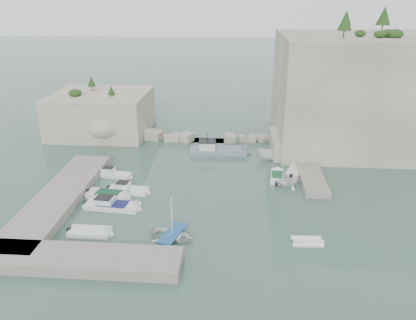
# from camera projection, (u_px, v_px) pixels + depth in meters

# --- Properties ---
(ground) EXTENTS (400.00, 400.00, 0.00)m
(ground) POSITION_uv_depth(u_px,v_px,m) (204.00, 203.00, 47.42)
(ground) COLOR #416257
(ground) RESTS_ON ground
(cliff_east) EXTENTS (26.00, 22.00, 17.00)m
(cliff_east) POSITION_uv_depth(u_px,v_px,m) (361.00, 91.00, 63.85)
(cliff_east) COLOR beige
(cliff_east) RESTS_ON ground
(cliff_terrace) EXTENTS (8.00, 10.00, 2.50)m
(cliff_terrace) POSITION_uv_depth(u_px,v_px,m) (297.00, 144.00, 62.67)
(cliff_terrace) COLOR beige
(cliff_terrace) RESTS_ON ground
(outcrop_west) EXTENTS (16.00, 14.00, 7.00)m
(outcrop_west) POSITION_uv_depth(u_px,v_px,m) (102.00, 113.00, 70.56)
(outcrop_west) COLOR beige
(outcrop_west) RESTS_ON ground
(quay_west) EXTENTS (5.00, 24.00, 1.10)m
(quay_west) POSITION_uv_depth(u_px,v_px,m) (59.00, 198.00, 47.46)
(quay_west) COLOR #9E9689
(quay_west) RESTS_ON ground
(quay_south) EXTENTS (18.00, 4.00, 1.10)m
(quay_south) POSITION_uv_depth(u_px,v_px,m) (82.00, 260.00, 36.36)
(quay_south) COLOR #9E9689
(quay_south) RESTS_ON ground
(ledge_east) EXTENTS (3.00, 16.00, 0.80)m
(ledge_east) POSITION_uv_depth(u_px,v_px,m) (308.00, 169.00, 55.57)
(ledge_east) COLOR #9E9689
(ledge_east) RESTS_ON ground
(breakwater) EXTENTS (28.00, 3.00, 1.40)m
(breakwater) POSITION_uv_depth(u_px,v_px,m) (209.00, 136.00, 67.54)
(breakwater) COLOR beige
(breakwater) RESTS_ON ground
(motorboat_a) EXTENTS (5.35, 2.27, 1.40)m
(motorboat_a) POSITION_uv_depth(u_px,v_px,m) (114.00, 177.00, 54.30)
(motorboat_a) COLOR white
(motorboat_a) RESTS_ON ground
(motorboat_b) EXTENTS (5.59, 2.35, 1.40)m
(motorboat_b) POSITION_uv_depth(u_px,v_px,m) (129.00, 192.00, 50.01)
(motorboat_b) COLOR white
(motorboat_b) RESTS_ON ground
(motorboat_c) EXTENTS (5.90, 2.95, 0.70)m
(motorboat_c) POSITION_uv_depth(u_px,v_px,m) (108.00, 197.00, 48.89)
(motorboat_c) COLOR white
(motorboat_c) RESTS_ON ground
(motorboat_d) EXTENTS (7.08, 2.66, 1.40)m
(motorboat_d) POSITION_uv_depth(u_px,v_px,m) (113.00, 208.00, 46.28)
(motorboat_d) COLOR white
(motorboat_d) RESTS_ON ground
(motorboat_e) EXTENTS (4.63, 1.93, 0.70)m
(motorboat_e) POSITION_uv_depth(u_px,v_px,m) (90.00, 234.00, 41.21)
(motorboat_e) COLOR white
(motorboat_e) RESTS_ON ground
(rowboat) EXTENTS (5.24, 4.39, 0.93)m
(rowboat) POSITION_uv_depth(u_px,v_px,m) (173.00, 238.00, 40.64)
(rowboat) COLOR white
(rowboat) RESTS_ON ground
(inflatable_dinghy) EXTENTS (3.31, 1.71, 0.44)m
(inflatable_dinghy) POSITION_uv_depth(u_px,v_px,m) (307.00, 243.00, 39.75)
(inflatable_dinghy) COLOR white
(inflatable_dinghy) RESTS_ON ground
(tender_east_a) EXTENTS (4.10, 3.79, 1.78)m
(tender_east_a) POSITION_uv_depth(u_px,v_px,m) (288.00, 186.00, 51.68)
(tender_east_a) COLOR white
(tender_east_a) RESTS_ON ground
(tender_east_b) EXTENTS (2.11, 4.89, 0.70)m
(tender_east_b) POSITION_uv_depth(u_px,v_px,m) (277.00, 178.00, 53.78)
(tender_east_b) COLOR white
(tender_east_b) RESTS_ON ground
(tender_east_c) EXTENTS (3.73, 5.93, 0.70)m
(tender_east_c) POSITION_uv_depth(u_px,v_px,m) (296.00, 171.00, 55.91)
(tender_east_c) COLOR silver
(tender_east_c) RESTS_ON ground
(tender_east_d) EXTENTS (5.15, 2.56, 1.90)m
(tender_east_d) POSITION_uv_depth(u_px,v_px,m) (274.00, 160.00, 59.79)
(tender_east_d) COLOR white
(tender_east_d) RESTS_ON ground
(work_boat) EXTENTS (9.54, 3.33, 2.20)m
(work_boat) POSITION_uv_depth(u_px,v_px,m) (218.00, 154.00, 62.15)
(work_boat) COLOR slate
(work_boat) RESTS_ON ground
(rowboat_mast) EXTENTS (0.10, 0.10, 4.20)m
(rowboat_mast) POSITION_uv_depth(u_px,v_px,m) (172.00, 215.00, 39.67)
(rowboat_mast) COLOR white
(rowboat_mast) RESTS_ON rowboat
(vegetation) EXTENTS (53.48, 13.88, 13.40)m
(vegetation) POSITION_uv_depth(u_px,v_px,m) (333.00, 28.00, 61.94)
(vegetation) COLOR #1E4219
(vegetation) RESTS_ON ground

